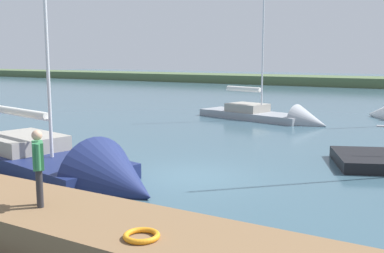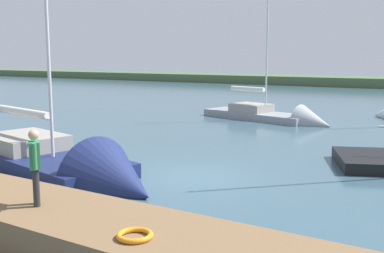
{
  "view_description": "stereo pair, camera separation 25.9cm",
  "coord_description": "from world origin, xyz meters",
  "px_view_note": "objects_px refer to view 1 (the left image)",
  "views": [
    {
      "loc": [
        -7.41,
        12.56,
        3.84
      ],
      "look_at": [
        0.07,
        -0.09,
        1.62
      ],
      "focal_mm": 43.13,
      "sensor_mm": 36.0,
      "label": 1
    },
    {
      "loc": [
        -7.63,
        12.42,
        3.84
      ],
      "look_at": [
        0.07,
        -0.09,
        1.62
      ],
      "focal_mm": 43.13,
      "sensor_mm": 36.0,
      "label": 2
    }
  ],
  "objects_px": {
    "life_ring_buoy": "(142,236)",
    "sailboat_behind_pier": "(69,171)",
    "person_on_dock": "(38,163)",
    "sailboat_near_dock": "(274,119)"
  },
  "relations": [
    {
      "from": "life_ring_buoy",
      "to": "sailboat_behind_pier",
      "type": "xyz_separation_m",
      "value": [
        6.19,
        -4.32,
        -0.54
      ]
    },
    {
      "from": "sailboat_behind_pier",
      "to": "person_on_dock",
      "type": "distance_m",
      "value": 5.32
    },
    {
      "from": "sailboat_behind_pier",
      "to": "person_on_dock",
      "type": "relative_size",
      "value": 7.14
    },
    {
      "from": "life_ring_buoy",
      "to": "sailboat_behind_pier",
      "type": "relative_size",
      "value": 0.06
    },
    {
      "from": "sailboat_behind_pier",
      "to": "sailboat_near_dock",
      "type": "distance_m",
      "value": 15.81
    },
    {
      "from": "sailboat_behind_pier",
      "to": "sailboat_near_dock",
      "type": "xyz_separation_m",
      "value": [
        -1.11,
        -15.77,
        -0.03
      ]
    },
    {
      "from": "life_ring_buoy",
      "to": "sailboat_behind_pier",
      "type": "distance_m",
      "value": 7.57
    },
    {
      "from": "sailboat_behind_pier",
      "to": "person_on_dock",
      "type": "bearing_deg",
      "value": -39.43
    },
    {
      "from": "life_ring_buoy",
      "to": "sailboat_near_dock",
      "type": "distance_m",
      "value": 20.73
    },
    {
      "from": "life_ring_buoy",
      "to": "sailboat_behind_pier",
      "type": "height_order",
      "value": "sailboat_behind_pier"
    }
  ]
}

